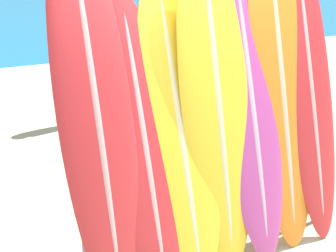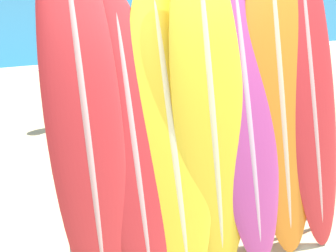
{
  "view_description": "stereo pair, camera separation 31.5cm",
  "coord_description": "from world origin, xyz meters",
  "px_view_note": "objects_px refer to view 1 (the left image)",
  "views": [
    {
      "loc": [
        -1.89,
        -2.44,
        2.22
      ],
      "look_at": [
        0.01,
        1.01,
        0.86
      ],
      "focal_mm": 50.0,
      "sensor_mm": 36.0,
      "label": 1
    },
    {
      "loc": [
        -1.61,
        -2.58,
        2.22
      ],
      "look_at": [
        0.01,
        1.01,
        0.86
      ],
      "focal_mm": 50.0,
      "sensor_mm": 36.0,
      "label": 2
    }
  ],
  "objects_px": {
    "surfboard_slot_3": "(216,104)",
    "surfboard_slot_5": "(281,88)",
    "surfboard_rack": "(218,204)",
    "surfboard_slot_4": "(251,110)",
    "person_far_left": "(162,60)",
    "surfboard_slot_0": "(96,116)",
    "person_far_right": "(73,65)",
    "surfboard_slot_6": "(309,85)",
    "surfboard_slot_2": "(180,133)",
    "surfboard_slot_1": "(144,147)"
  },
  "relations": [
    {
      "from": "surfboard_slot_3",
      "to": "surfboard_slot_5",
      "type": "bearing_deg",
      "value": 2.38
    },
    {
      "from": "surfboard_rack",
      "to": "surfboard_slot_5",
      "type": "distance_m",
      "value": 1.05
    },
    {
      "from": "surfboard_slot_4",
      "to": "person_far_left",
      "type": "distance_m",
      "value": 3.0
    },
    {
      "from": "person_far_left",
      "to": "surfboard_slot_4",
      "type": "bearing_deg",
      "value": 49.88
    },
    {
      "from": "surfboard_slot_0",
      "to": "person_far_right",
      "type": "distance_m",
      "value": 3.8
    },
    {
      "from": "surfboard_slot_6",
      "to": "person_far_left",
      "type": "distance_m",
      "value": 2.88
    },
    {
      "from": "surfboard_slot_5",
      "to": "person_far_left",
      "type": "xyz_separation_m",
      "value": [
        0.46,
        2.86,
        -0.3
      ]
    },
    {
      "from": "surfboard_slot_0",
      "to": "surfboard_slot_2",
      "type": "distance_m",
      "value": 0.65
    },
    {
      "from": "surfboard_slot_5",
      "to": "surfboard_slot_6",
      "type": "height_order",
      "value": "surfboard_slot_5"
    },
    {
      "from": "surfboard_slot_3",
      "to": "surfboard_slot_4",
      "type": "relative_size",
      "value": 1.08
    },
    {
      "from": "surfboard_slot_2",
      "to": "surfboard_slot_3",
      "type": "distance_m",
      "value": 0.36
    },
    {
      "from": "person_far_right",
      "to": "surfboard_slot_2",
      "type": "bearing_deg",
      "value": 107.66
    },
    {
      "from": "surfboard_slot_5",
      "to": "person_far_right",
      "type": "bearing_deg",
      "value": 98.83
    },
    {
      "from": "surfboard_slot_1",
      "to": "surfboard_slot_6",
      "type": "relative_size",
      "value": 0.81
    },
    {
      "from": "surfboard_slot_4",
      "to": "surfboard_slot_5",
      "type": "height_order",
      "value": "surfboard_slot_5"
    },
    {
      "from": "surfboard_slot_2",
      "to": "surfboard_slot_6",
      "type": "relative_size",
      "value": 0.85
    },
    {
      "from": "surfboard_slot_2",
      "to": "surfboard_slot_3",
      "type": "xyz_separation_m",
      "value": [
        0.32,
        0.01,
        0.17
      ]
    },
    {
      "from": "surfboard_slot_6",
      "to": "surfboard_slot_2",
      "type": "bearing_deg",
      "value": -178.36
    },
    {
      "from": "person_far_left",
      "to": "person_far_right",
      "type": "relative_size",
      "value": 1.12
    },
    {
      "from": "surfboard_slot_4",
      "to": "surfboard_slot_6",
      "type": "bearing_deg",
      "value": 2.82
    },
    {
      "from": "surfboard_slot_4",
      "to": "surfboard_slot_3",
      "type": "bearing_deg",
      "value": 179.32
    },
    {
      "from": "surfboard_slot_0",
      "to": "surfboard_slot_4",
      "type": "distance_m",
      "value": 1.25
    },
    {
      "from": "surfboard_slot_0",
      "to": "surfboard_slot_2",
      "type": "bearing_deg",
      "value": -2.81
    },
    {
      "from": "surfboard_slot_0",
      "to": "person_far_left",
      "type": "xyz_separation_m",
      "value": [
        2.03,
        2.87,
        -0.31
      ]
    },
    {
      "from": "surfboard_slot_2",
      "to": "surfboard_slot_5",
      "type": "xyz_separation_m",
      "value": [
        0.96,
        0.04,
        0.2
      ]
    },
    {
      "from": "person_far_left",
      "to": "person_far_right",
      "type": "bearing_deg",
      "value": -61.95
    },
    {
      "from": "surfboard_slot_1",
      "to": "surfboard_slot_3",
      "type": "height_order",
      "value": "surfboard_slot_3"
    },
    {
      "from": "surfboard_slot_3",
      "to": "person_far_right",
      "type": "bearing_deg",
      "value": 88.82
    },
    {
      "from": "surfboard_slot_0",
      "to": "surfboard_slot_3",
      "type": "distance_m",
      "value": 0.93
    },
    {
      "from": "surfboard_slot_0",
      "to": "surfboard_slot_6",
      "type": "xyz_separation_m",
      "value": [
        1.87,
        0.01,
        -0.02
      ]
    },
    {
      "from": "surfboard_rack",
      "to": "surfboard_slot_0",
      "type": "xyz_separation_m",
      "value": [
        -0.93,
        0.08,
        0.84
      ]
    },
    {
      "from": "surfboard_slot_6",
      "to": "person_far_right",
      "type": "relative_size",
      "value": 1.57
    },
    {
      "from": "surfboard_slot_2",
      "to": "surfboard_slot_5",
      "type": "distance_m",
      "value": 0.98
    },
    {
      "from": "surfboard_slot_4",
      "to": "person_far_right",
      "type": "height_order",
      "value": "surfboard_slot_4"
    },
    {
      "from": "surfboard_slot_2",
      "to": "surfboard_slot_3",
      "type": "bearing_deg",
      "value": 1.64
    },
    {
      "from": "surfboard_slot_3",
      "to": "surfboard_slot_6",
      "type": "distance_m",
      "value": 0.94
    },
    {
      "from": "surfboard_slot_1",
      "to": "surfboard_slot_4",
      "type": "bearing_deg",
      "value": 1.14
    },
    {
      "from": "surfboard_rack",
      "to": "surfboard_slot_3",
      "type": "distance_m",
      "value": 0.8
    },
    {
      "from": "surfboard_rack",
      "to": "surfboard_slot_1",
      "type": "height_order",
      "value": "surfboard_slot_1"
    },
    {
      "from": "surfboard_slot_4",
      "to": "person_far_left",
      "type": "xyz_separation_m",
      "value": [
        0.78,
        2.89,
        -0.17
      ]
    },
    {
      "from": "surfboard_rack",
      "to": "person_far_right",
      "type": "relative_size",
      "value": 1.36
    },
    {
      "from": "surfboard_slot_0",
      "to": "surfboard_slot_5",
      "type": "relative_size",
      "value": 1.01
    },
    {
      "from": "surfboard_rack",
      "to": "person_far_left",
      "type": "distance_m",
      "value": 3.2
    },
    {
      "from": "surfboard_rack",
      "to": "surfboard_slot_5",
      "type": "relative_size",
      "value": 0.85
    },
    {
      "from": "surfboard_slot_2",
      "to": "surfboard_slot_3",
      "type": "relative_size",
      "value": 0.87
    },
    {
      "from": "surfboard_slot_3",
      "to": "person_far_left",
      "type": "height_order",
      "value": "surfboard_slot_3"
    },
    {
      "from": "surfboard_slot_3",
      "to": "surfboard_slot_4",
      "type": "bearing_deg",
      "value": -0.68
    },
    {
      "from": "surfboard_slot_1",
      "to": "surfboard_slot_5",
      "type": "distance_m",
      "value": 1.27
    },
    {
      "from": "surfboard_slot_6",
      "to": "person_far_right",
      "type": "xyz_separation_m",
      "value": [
        -0.87,
        3.63,
        -0.39
      ]
    },
    {
      "from": "surfboard_slot_0",
      "to": "surfboard_slot_4",
      "type": "height_order",
      "value": "surfboard_slot_0"
    }
  ]
}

